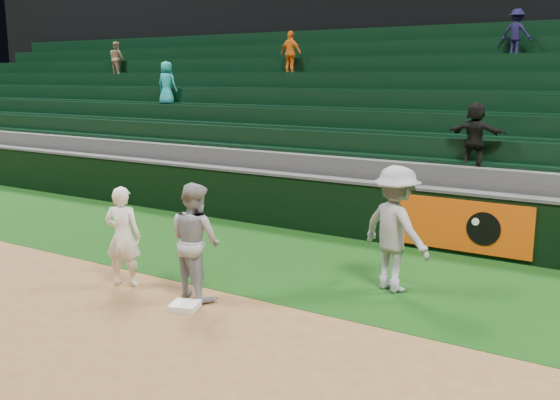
{
  "coord_description": "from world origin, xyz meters",
  "views": [
    {
      "loc": [
        6.26,
        -6.68,
        3.42
      ],
      "look_at": [
        0.57,
        2.3,
        1.3
      ],
      "focal_mm": 40.0,
      "sensor_mm": 36.0,
      "label": 1
    }
  ],
  "objects_px": {
    "first_base": "(185,306)",
    "first_baseman": "(123,236)",
    "base_coach": "(396,229)",
    "baserunner": "(195,241)"
  },
  "relations": [
    {
      "from": "first_baseman",
      "to": "base_coach",
      "type": "xyz_separation_m",
      "value": [
        3.87,
        2.16,
        0.19
      ]
    },
    {
      "from": "baserunner",
      "to": "base_coach",
      "type": "distance_m",
      "value": 3.18
    },
    {
      "from": "base_coach",
      "to": "first_baseman",
      "type": "bearing_deg",
      "value": 51.63
    },
    {
      "from": "base_coach",
      "to": "baserunner",
      "type": "bearing_deg",
      "value": 60.45
    },
    {
      "from": "first_baseman",
      "to": "base_coach",
      "type": "bearing_deg",
      "value": -172.94
    },
    {
      "from": "first_base",
      "to": "first_baseman",
      "type": "relative_size",
      "value": 0.24
    },
    {
      "from": "first_base",
      "to": "first_baseman",
      "type": "bearing_deg",
      "value": 169.01
    },
    {
      "from": "first_baseman",
      "to": "base_coach",
      "type": "distance_m",
      "value": 4.44
    },
    {
      "from": "first_base",
      "to": "baserunner",
      "type": "height_order",
      "value": "baserunner"
    },
    {
      "from": "first_base",
      "to": "first_baseman",
      "type": "distance_m",
      "value": 1.78
    }
  ]
}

